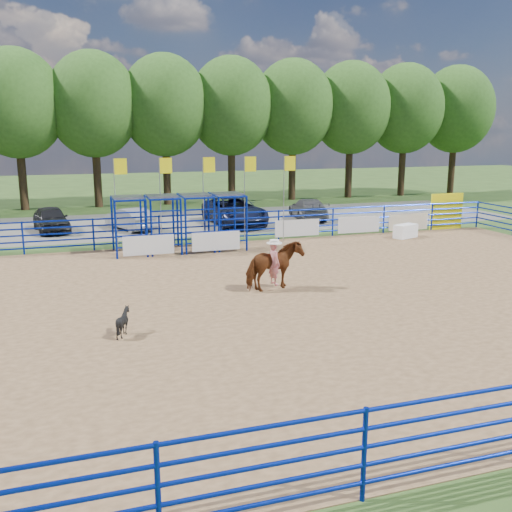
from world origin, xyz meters
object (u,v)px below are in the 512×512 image
object	(u,v)px
car_a	(51,219)
car_d	(308,209)
car_c	(234,211)
announcer_table	(406,231)
car_b	(130,219)
horse_and_rider	(274,264)
calf	(123,322)

from	to	relation	value
car_a	car_d	size ratio (longest dim) A/B	0.90
car_d	car_c	bearing A→B (deg)	16.24
announcer_table	car_b	world-z (taller)	car_b
horse_and_rider	car_a	world-z (taller)	horse_and_rider
announcer_table	car_a	xyz separation A→B (m)	(-17.33, 7.62, 0.33)
car_a	car_b	distance (m)	4.23
announcer_table	car_d	xyz separation A→B (m)	(-2.26, 7.41, 0.29)
horse_and_rider	car_c	xyz separation A→B (m)	(2.56, 14.05, -0.13)
car_d	car_b	bearing A→B (deg)	12.55
car_a	car_b	world-z (taller)	car_a
car_a	announcer_table	bearing A→B (deg)	-33.36
car_a	car_c	distance (m)	10.19
horse_and_rider	car_b	xyz separation A→B (m)	(-3.44, 14.09, -0.32)
horse_and_rider	calf	xyz separation A→B (m)	(-5.34, -2.98, -0.55)
car_b	car_c	xyz separation A→B (m)	(6.00, -0.04, 0.19)
horse_and_rider	car_d	xyz separation A→B (m)	(7.48, 14.60, -0.29)
horse_and_rider	announcer_table	bearing A→B (deg)	36.47
horse_and_rider	car_c	size ratio (longest dim) A/B	0.43
car_c	car_d	bearing A→B (deg)	3.83
calf	announcer_table	bearing A→B (deg)	-78.58
announcer_table	car_b	xyz separation A→B (m)	(-13.17, 6.89, 0.26)
car_d	announcer_table	bearing A→B (deg)	116.83
calf	car_c	bearing A→B (deg)	-47.49
calf	car_b	xyz separation A→B (m)	(1.91, 17.07, 0.23)
car_a	car_c	size ratio (longest dim) A/B	0.69
car_c	horse_and_rider	bearing A→B (deg)	-102.87
car_a	car_d	distance (m)	15.08
calf	car_d	world-z (taller)	car_d
car_b	car_a	bearing A→B (deg)	-32.30
car_b	car_d	distance (m)	10.92
announcer_table	calf	bearing A→B (deg)	-145.99
calf	car_a	distance (m)	17.94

